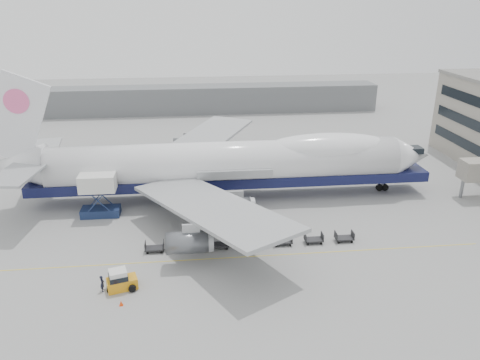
{
  "coord_description": "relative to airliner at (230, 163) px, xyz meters",
  "views": [
    {
      "loc": [
        -5.11,
        -54.2,
        28.93
      ],
      "look_at": [
        1.48,
        6.0,
        5.16
      ],
      "focal_mm": 35.0,
      "sensor_mm": 36.0,
      "label": 1
    }
  ],
  "objects": [
    {
      "name": "dolly_6",
      "position": [
        13.08,
        -15.52,
        -5.09
      ],
      "size": [
        2.3,
        1.35,
        1.3
      ],
      "color": "#2D2D30",
      "rests_on": "ground"
    },
    {
      "name": "dolly_5",
      "position": [
        9.12,
        -15.52,
        -5.09
      ],
      "size": [
        2.3,
        1.35,
        1.3
      ],
      "color": "#2D2D30",
      "rests_on": "ground"
    },
    {
      "name": "dolly_2",
      "position": [
        -2.75,
        -15.52,
        -5.09
      ],
      "size": [
        2.3,
        1.35,
        1.3
      ],
      "color": "#2D2D30",
      "rests_on": "ground"
    },
    {
      "name": "traffic_cone",
      "position": [
        -13.39,
        -25.98,
        -5.36
      ],
      "size": [
        0.38,
        0.38,
        0.57
      ],
      "rotation": [
        0.0,
        0.0,
        -0.11
      ],
      "color": "#EB3F0C",
      "rests_on": "ground"
    },
    {
      "name": "ground_worker",
      "position": [
        -15.61,
        -23.2,
        -4.72
      ],
      "size": [
        0.5,
        0.7,
        1.82
      ],
      "primitive_type": "imported",
      "rotation": [
        0.0,
        0.0,
        1.67
      ],
      "color": "black",
      "rests_on": "ground"
    },
    {
      "name": "dolly_0",
      "position": [
        -10.67,
        -15.52,
        -5.09
      ],
      "size": [
        2.3,
        1.35,
        1.3
      ],
      "color": "#2D2D30",
      "rests_on": "ground"
    },
    {
      "name": "dolly_4",
      "position": [
        5.16,
        -15.52,
        -5.09
      ],
      "size": [
        2.3,
        1.35,
        1.3
      ],
      "color": "#2D2D30",
      "rests_on": "ground"
    },
    {
      "name": "catering_truck",
      "position": [
        -18.84,
        -4.45,
        -2.17
      ],
      "size": [
        5.38,
        3.77,
        6.18
      ],
      "rotation": [
        0.0,
        0.0,
        -0.01
      ],
      "color": "#19284D",
      "rests_on": "ground"
    },
    {
      "name": "apron_line",
      "position": [
        -0.64,
        -18.0,
        -5.62
      ],
      "size": [
        60.0,
        0.15,
        0.01
      ],
      "primitive_type": "cube",
      "color": "gold",
      "rests_on": "ground"
    },
    {
      "name": "dolly_1",
      "position": [
        -6.71,
        -15.52,
        -5.09
      ],
      "size": [
        2.3,
        1.35,
        1.3
      ],
      "color": "#2D2D30",
      "rests_on": "ground"
    },
    {
      "name": "hangar",
      "position": [
        -10.64,
        58.0,
        -2.12
      ],
      "size": [
        110.0,
        8.0,
        7.0
      ],
      "primitive_type": "cube",
      "color": "slate",
      "rests_on": "ground"
    },
    {
      "name": "ground",
      "position": [
        -0.64,
        -12.0,
        -5.62
      ],
      "size": [
        260.0,
        260.0,
        0.0
      ],
      "primitive_type": "plane",
      "color": "gray",
      "rests_on": "ground"
    },
    {
      "name": "baggage_tug",
      "position": [
        -13.74,
        -23.03,
        -4.61
      ],
      "size": [
        3.45,
        2.44,
        2.28
      ],
      "rotation": [
        0.0,
        0.0,
        0.27
      ],
      "color": "orange",
      "rests_on": "ground"
    },
    {
      "name": "airliner",
      "position": [
        0.0,
        0.0,
        0.0
      ],
      "size": [
        67.0,
        55.3,
        19.98
      ],
      "color": "white",
      "rests_on": "ground"
    },
    {
      "name": "dolly_3",
      "position": [
        1.2,
        -15.52,
        -5.09
      ],
      "size": [
        2.3,
        1.35,
        1.3
      ],
      "color": "#2D2D30",
      "rests_on": "ground"
    }
  ]
}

